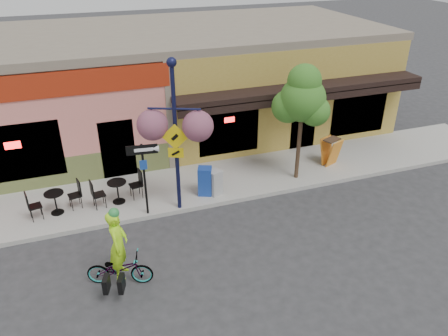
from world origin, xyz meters
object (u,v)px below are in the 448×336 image
building (172,81)px  bicycle (120,269)px  lamp_post (176,138)px  one_way_sign (145,180)px  cyclist_rider (119,253)px  newspaper_box_grey (215,182)px  newspaper_box_blue (205,181)px  street_tree (301,123)px

building → bicycle: building is taller
lamp_post → one_way_sign: lamp_post is taller
bicycle → cyclist_rider: cyclist_rider is taller
cyclist_rider → newspaper_box_grey: (3.53, 3.14, -0.36)m
newspaper_box_grey → newspaper_box_blue: bearing=138.2°
street_tree → lamp_post: bearing=-173.1°
building → street_tree: 6.99m
cyclist_rider → lamp_post: (2.19, 2.72, 1.63)m
newspaper_box_blue → newspaper_box_grey: (0.32, -0.10, -0.06)m
one_way_sign → newspaper_box_grey: bearing=16.3°
newspaper_box_blue → newspaper_box_grey: size_ratio=1.14×
building → newspaper_box_blue: 6.55m
newspaper_box_grey → street_tree: (3.15, 0.13, 1.66)m
newspaper_box_blue → bicycle: bearing=-113.4°
newspaper_box_grey → street_tree: size_ratio=0.21×
one_way_sign → newspaper_box_blue: 2.23m
newspaper_box_grey → one_way_sign: bearing=165.7°
bicycle → newspaper_box_blue: size_ratio=1.69×
one_way_sign → street_tree: bearing=12.0°
cyclist_rider → one_way_sign: one_way_sign is taller
cyclist_rider → lamp_post: size_ratio=0.39×
lamp_post → newspaper_box_blue: bearing=49.7°
cyclist_rider → newspaper_box_blue: bearing=-26.3°
cyclist_rider → one_way_sign: 2.99m
bicycle → cyclist_rider: (0.05, 0.00, 0.51)m
one_way_sign → street_tree: (5.52, 0.54, 0.90)m
building → street_tree: (3.00, -6.31, -0.00)m
lamp_post → street_tree: bearing=29.8°
building → newspaper_box_blue: building is taller
cyclist_rider → newspaper_box_grey: bearing=-29.9°
bicycle → street_tree: bearing=-45.6°
bicycle → street_tree: street_tree is taller
newspaper_box_blue → street_tree: bearing=22.2°
cyclist_rider → newspaper_box_grey: size_ratio=2.18×
building → newspaper_box_blue: (-0.47, -6.33, -1.60)m
building → lamp_post: size_ratio=3.74×
newspaper_box_grey → street_tree: bearing=-21.8°
newspaper_box_grey → street_tree: 3.56m
street_tree → one_way_sign: bearing=-174.4°
building → newspaper_box_grey: building is taller
newspaper_box_grey → street_tree: street_tree is taller
building → lamp_post: (-1.49, -6.85, 0.33)m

